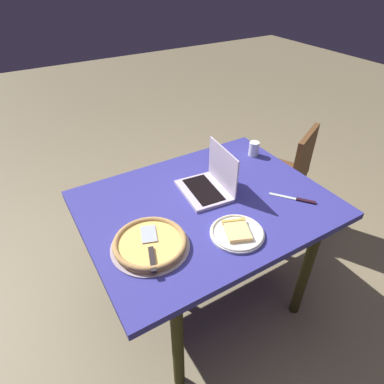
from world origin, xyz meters
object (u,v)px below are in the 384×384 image
(table_knife, at_px, (297,199))
(drink_cup, at_px, (254,149))
(pizza_tray, at_px, (150,243))
(dining_table, at_px, (206,214))
(laptop, at_px, (210,183))
(chair_near, at_px, (285,171))
(pizza_plate, at_px, (237,232))

(table_knife, distance_m, drink_cup, 0.51)
(pizza_tray, bearing_deg, table_knife, -6.15)
(dining_table, height_order, table_knife, table_knife)
(laptop, height_order, table_knife, laptop)
(dining_table, xyz_separation_m, chair_near, (0.92, 0.30, -0.19))
(dining_table, relative_size, pizza_tray, 3.58)
(pizza_tray, relative_size, drink_cup, 3.87)
(dining_table, bearing_deg, pizza_plate, -92.23)
(drink_cup, bearing_deg, pizza_plate, -135.09)
(pizza_tray, height_order, table_knife, pizza_tray)
(table_knife, bearing_deg, dining_table, 151.37)
(laptop, relative_size, pizza_tray, 0.89)
(dining_table, distance_m, table_knife, 0.50)
(laptop, height_order, chair_near, laptop)
(table_knife, bearing_deg, laptop, 138.81)
(dining_table, relative_size, table_knife, 6.29)
(pizza_plate, distance_m, table_knife, 0.44)
(dining_table, xyz_separation_m, pizza_plate, (-0.01, -0.28, 0.10))
(pizza_plate, distance_m, drink_cup, 0.77)
(chair_near, bearing_deg, table_knife, -132.71)
(pizza_plate, bearing_deg, chair_near, 32.00)
(laptop, height_order, pizza_plate, laptop)
(pizza_plate, relative_size, chair_near, 0.31)
(pizza_tray, relative_size, chair_near, 0.43)
(pizza_tray, bearing_deg, laptop, 25.50)
(table_knife, bearing_deg, drink_cup, 78.09)
(chair_near, bearing_deg, dining_table, -161.86)
(drink_cup, relative_size, chair_near, 0.11)
(pizza_tray, distance_m, drink_cup, 1.01)
(laptop, relative_size, chair_near, 0.39)
(pizza_plate, relative_size, drink_cup, 2.77)
(dining_table, bearing_deg, drink_cup, 26.08)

